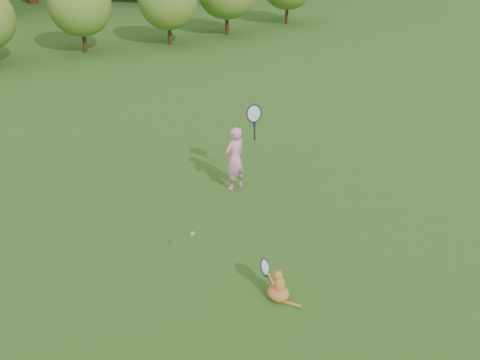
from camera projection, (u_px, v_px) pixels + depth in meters
ground at (256, 243)px, 8.40m from camera, size 100.00×100.00×0.00m
shrub_row at (42, 17)px, 17.59m from camera, size 28.00×3.00×2.80m
child at (235, 157)px, 9.71m from camera, size 0.70×0.42×1.82m
cat at (278, 284)px, 7.11m from camera, size 0.37×0.69×0.61m
tennis_ball at (192, 234)px, 7.61m from camera, size 0.06×0.06×0.06m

